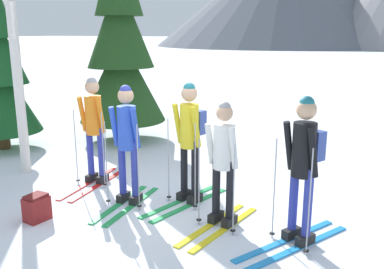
# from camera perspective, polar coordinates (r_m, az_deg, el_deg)

# --- Properties ---
(ground_plane) EXTENTS (400.00, 400.00, 0.00)m
(ground_plane) POSITION_cam_1_polar(r_m,az_deg,el_deg) (6.52, -3.18, -9.46)
(ground_plane) COLOR white
(skier_in_orange) EXTENTS (0.61, 1.71, 1.84)m
(skier_in_orange) POSITION_cam_1_polar(r_m,az_deg,el_deg) (7.32, -13.18, 1.23)
(skier_in_orange) COLOR red
(skier_in_orange) RESTS_ON ground
(skier_in_blue) EXTENTS (0.61, 1.58, 1.82)m
(skier_in_blue) POSITION_cam_1_polar(r_m,az_deg,el_deg) (6.32, -8.81, -0.60)
(skier_in_blue) COLOR green
(skier_in_blue) RESTS_ON ground
(skier_in_yellow) EXTENTS (0.70, 1.70, 1.85)m
(skier_in_yellow) POSITION_cam_1_polar(r_m,az_deg,el_deg) (6.29, -0.29, -0.11)
(skier_in_yellow) COLOR green
(skier_in_yellow) RESTS_ON ground
(skier_in_white) EXTENTS (0.60, 1.62, 1.70)m
(skier_in_white) POSITION_cam_1_polar(r_m,az_deg,el_deg) (5.56, 4.26, -3.39)
(skier_in_white) COLOR yellow
(skier_in_white) RESTS_ON ground
(skier_in_black) EXTENTS (1.07, 1.73, 1.85)m
(skier_in_black) POSITION_cam_1_polar(r_m,az_deg,el_deg) (5.22, 14.89, -3.57)
(skier_in_black) COLOR #1E84D1
(skier_in_black) RESTS_ON ground
(pine_tree_near) EXTENTS (2.05, 2.05, 4.95)m
(pine_tree_near) POSITION_cam_1_polar(r_m,az_deg,el_deg) (10.16, -9.69, 11.84)
(pine_tree_near) COLOR #51381E
(pine_tree_near) RESTS_ON ground
(birch_tree_tall) EXTENTS (1.12, 0.42, 5.29)m
(birch_tree_tall) POSITION_cam_1_polar(r_m,az_deg,el_deg) (8.14, -23.18, 13.33)
(birch_tree_tall) COLOR silver
(birch_tree_tall) RESTS_ON ground
(backpack_on_snow_front) EXTENTS (0.27, 0.34, 0.38)m
(backpack_on_snow_front) POSITION_cam_1_polar(r_m,az_deg,el_deg) (6.32, -20.30, -9.30)
(backpack_on_snow_front) COLOR maroon
(backpack_on_snow_front) RESTS_ON ground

